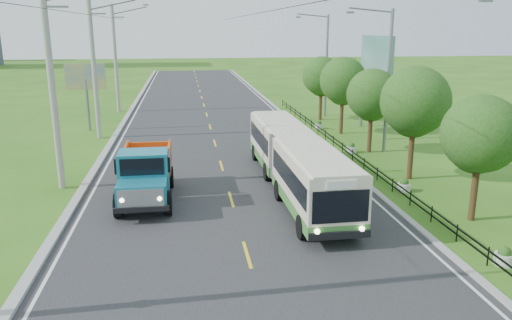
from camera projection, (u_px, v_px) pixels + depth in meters
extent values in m
plane|color=#2E5E16|center=(247.00, 255.00, 17.81)|extent=(240.00, 240.00, 0.00)
cube|color=#28282B|center=(213.00, 137.00, 36.94)|extent=(14.00, 120.00, 0.02)
cube|color=#9E9E99|center=(113.00, 139.00, 35.93)|extent=(0.40, 120.00, 0.15)
cube|color=#9E9E99|center=(307.00, 134.00, 37.92)|extent=(0.30, 120.00, 0.10)
cube|color=silver|center=(121.00, 140.00, 36.02)|extent=(0.12, 120.00, 0.00)
cube|color=silver|center=(301.00, 134.00, 37.86)|extent=(0.12, 120.00, 0.00)
cube|color=yellow|center=(247.00, 254.00, 17.81)|extent=(0.12, 2.20, 0.00)
cube|color=black|center=(342.00, 148.00, 32.24)|extent=(0.04, 40.00, 0.60)
cylinder|color=gray|center=(52.00, 89.00, 23.99)|extent=(0.32, 0.32, 10.00)
cube|color=slate|center=(55.00, 7.00, 23.08)|extent=(1.20, 0.10, 0.10)
cylinder|color=gray|center=(94.00, 69.00, 35.47)|extent=(0.32, 0.32, 10.00)
cube|color=slate|center=(97.00, 14.00, 34.56)|extent=(1.20, 0.10, 0.10)
cylinder|color=gray|center=(115.00, 59.00, 46.94)|extent=(0.32, 0.32, 10.00)
cube|color=slate|center=(118.00, 17.00, 46.04)|extent=(1.20, 0.10, 0.10)
cube|color=slate|center=(146.00, 5.00, 46.11)|extent=(0.50, 0.18, 0.12)
cylinder|color=#382314|center=(475.00, 186.00, 20.70)|extent=(0.28, 0.28, 2.97)
sphere|color=#204614|center=(481.00, 134.00, 20.13)|extent=(3.18, 3.18, 3.18)
sphere|color=#204614|center=(477.00, 146.00, 20.80)|extent=(2.33, 2.33, 2.33)
cylinder|color=#382314|center=(411.00, 148.00, 26.39)|extent=(0.28, 0.28, 3.36)
sphere|color=#204614|center=(415.00, 101.00, 25.74)|extent=(3.60, 3.60, 3.60)
sphere|color=#204614|center=(413.00, 113.00, 26.43)|extent=(2.64, 2.64, 2.64)
cylinder|color=#382314|center=(370.00, 129.00, 32.17)|extent=(0.28, 0.28, 3.02)
sphere|color=#204614|center=(372.00, 94.00, 31.59)|extent=(3.24, 3.24, 3.24)
sphere|color=#204614|center=(372.00, 103.00, 32.26)|extent=(2.38, 2.38, 2.38)
cylinder|color=#382314|center=(342.00, 112.00, 37.88)|extent=(0.28, 0.28, 3.25)
sphere|color=#204614|center=(343.00, 80.00, 37.26)|extent=(3.48, 3.48, 3.48)
sphere|color=#204614|center=(343.00, 89.00, 37.94)|extent=(2.55, 2.55, 2.55)
cylinder|color=#382314|center=(321.00, 102.00, 43.64)|extent=(0.28, 0.28, 3.08)
sphere|color=#204614|center=(321.00, 76.00, 43.05)|extent=(3.30, 3.30, 3.30)
sphere|color=#204614|center=(322.00, 83.00, 43.73)|extent=(2.42, 2.42, 2.42)
cube|color=slate|center=(486.00, 0.00, 16.69)|extent=(0.45, 0.16, 0.12)
cylinder|color=slate|center=(388.00, 83.00, 31.54)|extent=(0.20, 0.20, 9.00)
cylinder|color=slate|center=(371.00, 10.00, 30.22)|extent=(2.80, 0.10, 0.34)
cube|color=slate|center=(350.00, 12.00, 30.08)|extent=(0.45, 0.16, 0.12)
cylinder|color=slate|center=(326.00, 66.00, 44.93)|extent=(0.20, 0.20, 9.00)
cylinder|color=slate|center=(313.00, 15.00, 43.61)|extent=(2.80, 0.10, 0.34)
cube|color=slate|center=(298.00, 17.00, 43.47)|extent=(0.45, 0.16, 0.12)
cylinder|color=silver|center=(504.00, 259.00, 17.04)|extent=(0.64, 0.64, 0.40)
sphere|color=#204614|center=(505.00, 252.00, 16.98)|extent=(0.44, 0.44, 0.44)
cylinder|color=silver|center=(404.00, 187.00, 24.69)|extent=(0.64, 0.64, 0.40)
sphere|color=#204614|center=(404.00, 183.00, 24.63)|extent=(0.44, 0.44, 0.44)
cylinder|color=silver|center=(351.00, 150.00, 32.34)|extent=(0.64, 0.64, 0.40)
sphere|color=#204614|center=(351.00, 146.00, 32.28)|extent=(0.44, 0.44, 0.44)
cylinder|color=silver|center=(319.00, 126.00, 40.00)|extent=(0.64, 0.64, 0.40)
sphere|color=#204614|center=(319.00, 123.00, 39.93)|extent=(0.44, 0.44, 0.44)
cylinder|color=slate|center=(88.00, 105.00, 38.94)|extent=(0.20, 0.20, 4.00)
cube|color=yellow|center=(85.00, 77.00, 38.38)|extent=(3.00, 0.15, 2.00)
cylinder|color=slate|center=(387.00, 105.00, 35.61)|extent=(0.24, 0.24, 5.00)
cylinder|color=slate|center=(362.00, 96.00, 40.40)|extent=(0.24, 0.24, 5.00)
cube|color=#144C47|center=(376.00, 56.00, 37.16)|extent=(0.20, 6.00, 3.00)
cube|color=#3C7F32|center=(314.00, 201.00, 21.22)|extent=(2.38, 6.95, 0.51)
cube|color=beige|center=(315.00, 175.00, 20.92)|extent=(2.38, 6.95, 1.78)
cube|color=black|center=(315.00, 175.00, 20.92)|extent=(2.41, 6.40, 0.88)
cube|color=#3C7F32|center=(279.00, 156.00, 28.50)|extent=(2.37, 6.49, 0.51)
cube|color=beige|center=(279.00, 137.00, 28.20)|extent=(2.37, 6.49, 1.78)
cube|color=black|center=(279.00, 137.00, 28.20)|extent=(2.40, 5.94, 0.88)
cube|color=#4C4C4C|center=(294.00, 157.00, 24.74)|extent=(2.18, 0.94, 2.20)
cube|color=black|center=(341.00, 207.00, 17.63)|extent=(2.08, 0.08, 1.20)
cylinder|color=black|center=(302.00, 227.00, 19.05)|extent=(0.30, 0.96, 0.96)
cylinder|color=black|center=(354.00, 224.00, 19.36)|extent=(0.30, 0.96, 0.96)
cylinder|color=black|center=(279.00, 190.00, 23.38)|extent=(0.30, 0.96, 0.96)
cylinder|color=black|center=(322.00, 188.00, 23.69)|extent=(0.30, 0.96, 0.96)
cylinder|color=black|center=(267.00, 172.00, 26.38)|extent=(0.30, 0.96, 0.96)
cylinder|color=black|center=(306.00, 170.00, 26.69)|extent=(0.30, 0.96, 0.96)
cylinder|color=black|center=(255.00, 153.00, 30.44)|extent=(0.30, 0.96, 0.96)
cylinder|color=black|center=(289.00, 151.00, 30.75)|extent=(0.30, 0.96, 0.96)
cube|color=#167087|center=(142.00, 194.00, 21.03)|extent=(2.07, 1.38, 0.98)
cube|color=#167087|center=(144.00, 173.00, 22.31)|extent=(2.17, 1.58, 1.97)
cube|color=black|center=(143.00, 162.00, 22.19)|extent=(2.38, 1.28, 0.69)
cube|color=black|center=(146.00, 187.00, 23.31)|extent=(0.99, 5.91, 0.25)
cube|color=red|center=(148.00, 158.00, 24.66)|extent=(2.27, 2.96, 1.28)
cylinder|color=black|center=(119.00, 205.00, 21.21)|extent=(0.35, 1.08, 1.08)
cylinder|color=black|center=(168.00, 203.00, 21.50)|extent=(0.35, 1.08, 1.08)
cylinder|color=black|center=(128.00, 179.00, 24.98)|extent=(0.35, 1.08, 1.08)
cylinder|color=black|center=(170.00, 177.00, 25.26)|extent=(0.35, 1.08, 1.08)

